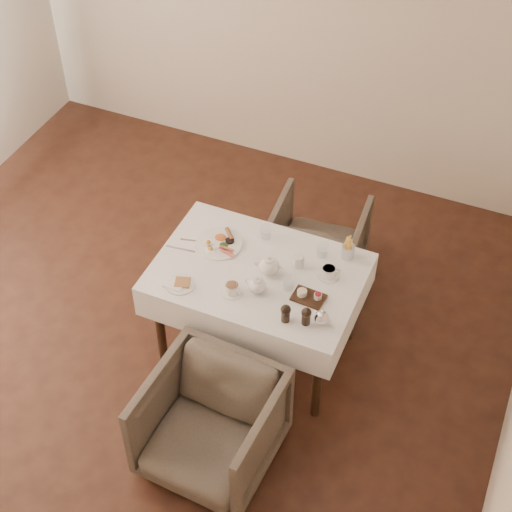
{
  "coord_description": "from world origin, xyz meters",
  "views": [
    {
      "loc": [
        1.91,
        -2.64,
        4.22
      ],
      "look_at": [
        0.56,
        0.5,
        0.82
      ],
      "focal_mm": 55.0,
      "sensor_mm": 36.0,
      "label": 1
    }
  ],
  "objects_px": {
    "table": "(258,284)",
    "armchair_far": "(317,242)",
    "teapot_centre": "(269,265)",
    "breakfast_plate": "(220,243)",
    "armchair_near": "(211,425)"
  },
  "relations": [
    {
      "from": "armchair_far",
      "to": "breakfast_plate",
      "type": "xyz_separation_m",
      "value": [
        -0.43,
        -0.72,
        0.46
      ]
    },
    {
      "from": "armchair_near",
      "to": "armchair_far",
      "type": "relative_size",
      "value": 1.12
    },
    {
      "from": "teapot_centre",
      "to": "table",
      "type": "bearing_deg",
      "value": -177.39
    },
    {
      "from": "teapot_centre",
      "to": "armchair_far",
      "type": "bearing_deg",
      "value": 81.11
    },
    {
      "from": "teapot_centre",
      "to": "breakfast_plate",
      "type": "bearing_deg",
      "value": 157.62
    },
    {
      "from": "table",
      "to": "armchair_far",
      "type": "bearing_deg",
      "value": 82.53
    },
    {
      "from": "table",
      "to": "teapot_centre",
      "type": "relative_size",
      "value": 7.34
    },
    {
      "from": "armchair_far",
      "to": "breakfast_plate",
      "type": "distance_m",
      "value": 0.95
    },
    {
      "from": "table",
      "to": "teapot_centre",
      "type": "height_order",
      "value": "teapot_centre"
    },
    {
      "from": "table",
      "to": "breakfast_plate",
      "type": "height_order",
      "value": "breakfast_plate"
    },
    {
      "from": "table",
      "to": "armchair_far",
      "type": "xyz_separation_m",
      "value": [
        0.11,
        0.84,
        -0.34
      ]
    },
    {
      "from": "table",
      "to": "teapot_centre",
      "type": "xyz_separation_m",
      "value": [
        0.07,
        0.01,
        0.19
      ]
    },
    {
      "from": "armchair_near",
      "to": "breakfast_plate",
      "type": "xyz_separation_m",
      "value": [
        -0.4,
        1.0,
        0.43
      ]
    },
    {
      "from": "table",
      "to": "armchair_near",
      "type": "relative_size",
      "value": 1.73
    },
    {
      "from": "armchair_far",
      "to": "table",
      "type": "bearing_deg",
      "value": 78.12
    }
  ]
}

